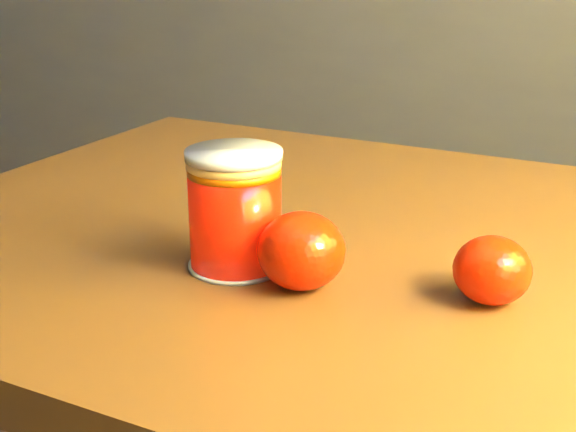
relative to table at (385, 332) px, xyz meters
The scene contains 5 objects.
kitchen_counter 1.68m from the table, 128.67° to the left, with size 3.15×0.60×0.90m, color #515257.
table is the anchor object (origin of this frame).
juice_glass 0.19m from the table, 128.09° to the right, with size 0.08×0.08×0.09m.
orange_front 0.17m from the table, 100.37° to the right, with size 0.07×0.07×0.06m, color red.
orange_back 0.17m from the table, 33.36° to the right, with size 0.06×0.06×0.05m, color red.
Camera 1 is at (1.29, -0.45, 0.93)m, focal length 50.00 mm.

